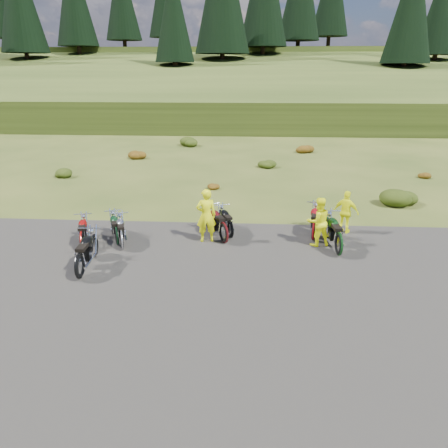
# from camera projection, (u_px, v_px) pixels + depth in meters

# --- Properties ---
(ground) EXTENTS (300.00, 300.00, 0.00)m
(ground) POSITION_uv_depth(u_px,v_px,m) (198.00, 266.00, 13.61)
(ground) COLOR #324416
(ground) RESTS_ON ground
(gravel_pad) EXTENTS (20.00, 12.00, 0.04)m
(gravel_pad) POSITION_uv_depth(u_px,v_px,m) (190.00, 298.00, 11.73)
(gravel_pad) COLOR black
(gravel_pad) RESTS_ON ground
(hill_slope) EXTENTS (300.00, 45.97, 9.37)m
(hill_slope) POSITION_uv_depth(u_px,v_px,m) (241.00, 112.00, 60.58)
(hill_slope) COLOR #2D3D14
(hill_slope) RESTS_ON ground
(hill_plateau) EXTENTS (300.00, 90.00, 9.17)m
(hill_plateau) POSITION_uv_depth(u_px,v_px,m) (247.00, 91.00, 116.95)
(hill_plateau) COLOR #2D3D14
(hill_plateau) RESTS_ON ground
(conifer_21) EXTENTS (5.28, 5.28, 14.00)m
(conifer_21) POSITION_uv_depth(u_px,v_px,m) (173.00, 13.00, 56.88)
(conifer_21) COLOR black
(conifer_21) RESTS_ON ground
(conifer_26) EXTENTS (6.16, 6.16, 16.00)m
(conifer_26) POSITION_uv_depth(u_px,v_px,m) (412.00, 3.00, 53.88)
(conifer_26) COLOR black
(conifer_26) RESTS_ON ground
(conifer_27) EXTENTS (5.72, 5.72, 15.00)m
(conifer_27) POSITION_uv_depth(u_px,v_px,m) (443.00, 3.00, 58.93)
(conifer_27) COLOR black
(conifer_27) RESTS_ON ground
(shrub_1) EXTENTS (1.03, 1.03, 0.61)m
(shrub_1) POSITION_uv_depth(u_px,v_px,m) (62.00, 172.00, 24.67)
(shrub_1) COLOR #23370D
(shrub_1) RESTS_ON ground
(shrub_2) EXTENTS (1.30, 1.30, 0.77)m
(shrub_2) POSITION_uv_depth(u_px,v_px,m) (136.00, 154.00, 29.45)
(shrub_2) COLOR #68340D
(shrub_2) RESTS_ON ground
(shrub_3) EXTENTS (1.56, 1.56, 0.92)m
(shrub_3) POSITION_uv_depth(u_px,v_px,m) (190.00, 141.00, 34.23)
(shrub_3) COLOR #23370D
(shrub_3) RESTS_ON ground
(shrub_4) EXTENTS (0.77, 0.77, 0.45)m
(shrub_4) POSITION_uv_depth(u_px,v_px,m) (212.00, 185.00, 22.20)
(shrub_4) COLOR #68340D
(shrub_4) RESTS_ON ground
(shrub_5) EXTENTS (1.03, 1.03, 0.61)m
(shrub_5) POSITION_uv_depth(u_px,v_px,m) (266.00, 163.00, 26.98)
(shrub_5) COLOR #23370D
(shrub_5) RESTS_ON ground
(shrub_6) EXTENTS (1.30, 1.30, 0.77)m
(shrub_6) POSITION_uv_depth(u_px,v_px,m) (304.00, 147.00, 31.76)
(shrub_6) COLOR #68340D
(shrub_6) RESTS_ON ground
(shrub_7) EXTENTS (1.56, 1.56, 0.92)m
(shrub_7) POSITION_uv_depth(u_px,v_px,m) (400.00, 195.00, 19.63)
(shrub_7) COLOR #23370D
(shrub_7) RESTS_ON ground
(shrub_8) EXTENTS (0.77, 0.77, 0.45)m
(shrub_8) POSITION_uv_depth(u_px,v_px,m) (422.00, 174.00, 24.52)
(shrub_8) COLOR #68340D
(shrub_8) RESTS_ON ground
(motorcycle_0) EXTENTS (0.85, 2.23, 1.15)m
(motorcycle_0) POSITION_uv_depth(u_px,v_px,m) (81.00, 279.00, 12.81)
(motorcycle_0) COLOR black
(motorcycle_0) RESTS_ON ground
(motorcycle_1) EXTENTS (1.11, 1.98, 0.99)m
(motorcycle_1) POSITION_uv_depth(u_px,v_px,m) (83.00, 251.00, 14.75)
(motorcycle_1) COLOR maroon
(motorcycle_1) RESTS_ON ground
(motorcycle_2) EXTENTS (1.27, 1.95, 0.97)m
(motorcycle_2) POSITION_uv_depth(u_px,v_px,m) (118.00, 245.00, 15.21)
(motorcycle_2) COLOR black
(motorcycle_2) RESTS_ON ground
(motorcycle_3) EXTENTS (1.17, 1.99, 0.99)m
(motorcycle_3) POSITION_uv_depth(u_px,v_px,m) (123.00, 250.00, 14.86)
(motorcycle_3) COLOR #B1B1B6
(motorcycle_3) RESTS_ON ground
(motorcycle_4) EXTENTS (1.61, 2.24, 1.12)m
(motorcycle_4) POSITION_uv_depth(u_px,v_px,m) (224.00, 243.00, 15.39)
(motorcycle_4) COLOR #420B0D
(motorcycle_4) RESTS_ON ground
(motorcycle_5) EXTENTS (1.22, 1.96, 0.97)m
(motorcycle_5) POSITION_uv_depth(u_px,v_px,m) (230.00, 238.00, 15.83)
(motorcycle_5) COLOR black
(motorcycle_5) RESTS_ON ground
(motorcycle_6) EXTENTS (1.03, 2.16, 1.09)m
(motorcycle_6) POSITION_uv_depth(u_px,v_px,m) (313.00, 240.00, 15.67)
(motorcycle_6) COLOR maroon
(motorcycle_6) RESTS_ON ground
(motorcycle_7) EXTENTS (0.94, 2.28, 1.16)m
(motorcycle_7) POSITION_uv_depth(u_px,v_px,m) (338.00, 256.00, 14.38)
(motorcycle_7) COLOR black
(motorcycle_7) RESTS_ON ground
(person_middle) EXTENTS (0.78, 0.60, 1.92)m
(person_middle) POSITION_uv_depth(u_px,v_px,m) (206.00, 216.00, 15.22)
(person_middle) COLOR #DEE30B
(person_middle) RESTS_ON ground
(person_right_a) EXTENTS (0.98, 0.86, 1.71)m
(person_right_a) POSITION_uv_depth(u_px,v_px,m) (318.00, 222.00, 14.92)
(person_right_a) COLOR #DEE30B
(person_right_a) RESTS_ON ground
(person_right_b) EXTENTS (1.01, 0.81, 1.60)m
(person_right_b) POSITION_uv_depth(u_px,v_px,m) (346.00, 213.00, 16.08)
(person_right_b) COLOR #DEE30B
(person_right_b) RESTS_ON ground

